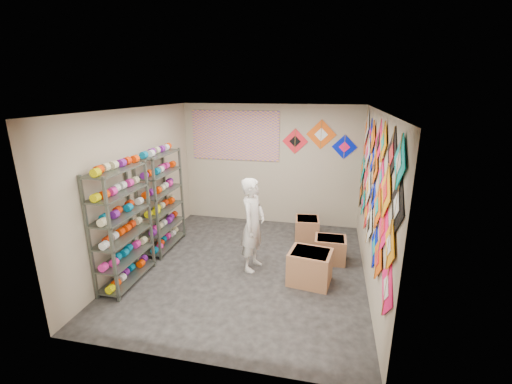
% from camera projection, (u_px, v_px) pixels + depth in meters
% --- Properties ---
extents(ground, '(4.50, 4.50, 0.00)m').
position_uv_depth(ground, '(247.00, 267.00, 6.01)').
color(ground, black).
extents(room_walls, '(4.50, 4.50, 4.50)m').
position_uv_depth(room_walls, '(246.00, 176.00, 5.54)').
color(room_walls, tan).
rests_on(room_walls, ground).
extents(shelf_rack_front, '(0.40, 1.10, 1.90)m').
position_uv_depth(shelf_rack_front, '(122.00, 227.00, 5.30)').
color(shelf_rack_front, '#4C5147').
rests_on(shelf_rack_front, ground).
extents(shelf_rack_back, '(0.40, 1.10, 1.90)m').
position_uv_depth(shelf_rack_back, '(161.00, 201.00, 6.52)').
color(shelf_rack_back, '#4C5147').
rests_on(shelf_rack_back, ground).
extents(string_spools, '(0.12, 2.36, 0.12)m').
position_uv_depth(string_spools, '(143.00, 208.00, 5.88)').
color(string_spools, '#ED2599').
rests_on(string_spools, ground).
extents(kite_wall_display, '(0.06, 4.34, 2.06)m').
position_uv_depth(kite_wall_display, '(374.00, 184.00, 5.13)').
color(kite_wall_display, '#FB115B').
rests_on(kite_wall_display, room_walls).
extents(back_wall_kites, '(1.60, 0.02, 0.84)m').
position_uv_depth(back_wall_kites, '(319.00, 140.00, 7.32)').
color(back_wall_kites, red).
rests_on(back_wall_kites, room_walls).
extents(poster, '(2.00, 0.01, 1.10)m').
position_uv_depth(poster, '(235.00, 136.00, 7.68)').
color(poster, '#784BA4').
rests_on(poster, room_walls).
extents(shopkeeper, '(0.73, 0.60, 1.62)m').
position_uv_depth(shopkeeper, '(253.00, 225.00, 5.77)').
color(shopkeeper, beige).
rests_on(shopkeeper, ground).
extents(carton_a, '(0.72, 0.63, 0.54)m').
position_uv_depth(carton_a, '(310.00, 267.00, 5.47)').
color(carton_a, '#9D6A44').
rests_on(carton_a, ground).
extents(carton_b, '(0.55, 0.45, 0.45)m').
position_uv_depth(carton_b, '(330.00, 249.00, 6.17)').
color(carton_b, '#9D6A44').
rests_on(carton_b, ground).
extents(carton_c, '(0.52, 0.57, 0.46)m').
position_uv_depth(carton_c, '(307.00, 229.00, 7.09)').
color(carton_c, '#9D6A44').
rests_on(carton_c, ground).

